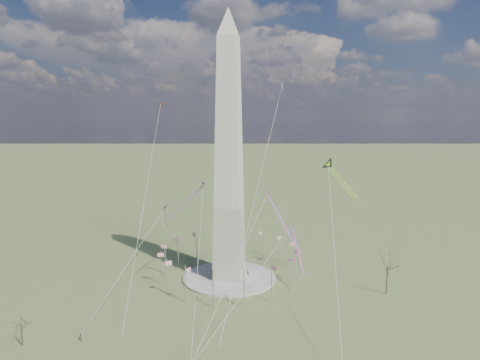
% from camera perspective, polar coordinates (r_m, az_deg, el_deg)
% --- Properties ---
extents(ground, '(2000.00, 2000.00, 0.00)m').
position_cam_1_polar(ground, '(170.28, -1.42, -13.00)').
color(ground, '#596331').
rests_on(ground, ground).
extents(plaza, '(36.00, 36.00, 0.80)m').
position_cam_1_polar(plaza, '(170.13, -1.42, -12.88)').
color(plaza, beige).
rests_on(plaza, ground).
extents(washington_monument, '(15.56, 15.56, 100.00)m').
position_cam_1_polar(washington_monument, '(159.16, -1.49, 3.29)').
color(washington_monument, '#B1A694').
rests_on(washington_monument, plaza).
extents(flagpole_ring, '(54.40, 54.40, 13.00)m').
position_cam_1_polar(flagpole_ring, '(167.76, -1.43, -10.69)').
color(flagpole_ring, silver).
rests_on(flagpole_ring, ground).
extents(tree_near, '(8.92, 8.92, 15.60)m').
position_cam_1_polar(tree_near, '(160.96, 19.08, -10.55)').
color(tree_near, '#45382A').
rests_on(tree_near, ground).
extents(tree_far, '(5.18, 5.18, 9.06)m').
position_cam_1_polar(tree_far, '(136.48, -27.17, -16.66)').
color(tree_far, '#45382A').
rests_on(tree_far, ground).
extents(person_west, '(0.97, 0.80, 1.84)m').
position_cam_1_polar(person_west, '(135.47, -20.47, -19.03)').
color(person_west, gray).
rests_on(person_west, ground).
extents(kite_delta_black, '(14.31, 15.08, 13.93)m').
position_cam_1_polar(kite_delta_black, '(168.30, 11.94, 1.75)').
color(kite_delta_black, black).
rests_on(kite_delta_black, ground).
extents(kite_diamond_purple, '(2.17, 3.25, 9.89)m').
position_cam_1_polar(kite_diamond_purple, '(177.93, -9.93, -3.90)').
color(kite_diamond_purple, navy).
rests_on(kite_diamond_purple, ground).
extents(kite_streamer_left, '(11.71, 17.69, 13.81)m').
position_cam_1_polar(kite_streamer_left, '(150.32, 4.87, -3.98)').
color(kite_streamer_left, '#FF2848').
rests_on(kite_streamer_left, ground).
extents(kite_streamer_mid, '(10.79, 17.01, 13.12)m').
position_cam_1_polar(kite_streamer_mid, '(161.22, -6.60, -2.35)').
color(kite_streamer_mid, '#FF2848').
rests_on(kite_streamer_mid, ground).
extents(kite_streamer_right, '(6.93, 19.11, 13.48)m').
position_cam_1_polar(kite_streamer_right, '(165.74, 7.47, -8.25)').
color(kite_streamer_right, '#FF2848').
rests_on(kite_streamer_right, ground).
extents(kite_small_red, '(1.60, 2.31, 4.83)m').
position_cam_1_polar(kite_small_red, '(208.05, -10.55, 9.80)').
color(kite_small_red, red).
rests_on(kite_small_red, ground).
extents(kite_small_white, '(1.18, 1.87, 4.22)m').
position_cam_1_polar(kite_small_white, '(205.86, 5.70, 12.58)').
color(kite_small_white, white).
rests_on(kite_small_white, ground).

